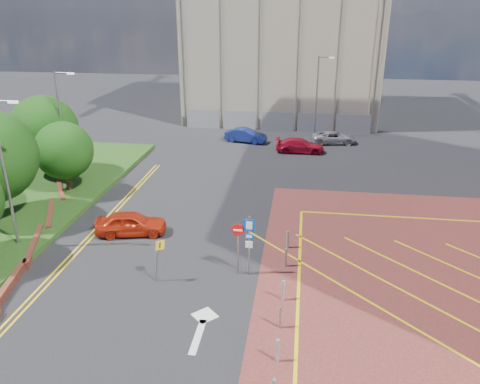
% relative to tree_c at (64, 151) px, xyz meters
% --- Properties ---
extents(ground, '(140.00, 140.00, 0.00)m').
position_rel_tree_c_xyz_m(ground, '(13.50, -10.00, -3.19)').
color(ground, black).
rests_on(ground, ground).
extents(retaining_wall, '(6.06, 20.33, 0.40)m').
position_rel_tree_c_xyz_m(retaining_wall, '(1.70, -8.00, -2.99)').
color(retaining_wall, brown).
rests_on(retaining_wall, ground).
extents(tree_c, '(4.00, 4.00, 4.90)m').
position_rel_tree_c_xyz_m(tree_c, '(0.00, 0.00, 0.00)').
color(tree_c, '#3D2B1C').
rests_on(tree_c, grass_bed).
extents(tree_d, '(5.00, 5.00, 6.08)m').
position_rel_tree_c_xyz_m(tree_d, '(-3.00, 3.00, 0.68)').
color(tree_d, '#3D2B1C').
rests_on(tree_d, grass_bed).
extents(lamp_left_near, '(1.53, 0.16, 8.00)m').
position_rel_tree_c_xyz_m(lamp_left_near, '(1.08, -8.00, 1.47)').
color(lamp_left_near, '#9EA0A8').
rests_on(lamp_left_near, grass_bed).
extents(lamp_left_far, '(1.53, 0.16, 8.00)m').
position_rel_tree_c_xyz_m(lamp_left_far, '(-0.92, 2.00, 1.47)').
color(lamp_left_far, '#9EA0A8').
rests_on(lamp_left_far, grass_bed).
extents(lamp_back, '(1.53, 0.16, 8.00)m').
position_rel_tree_c_xyz_m(lamp_back, '(17.58, 18.00, 1.17)').
color(lamp_back, '#9EA0A8').
rests_on(lamp_back, ground).
extents(sign_cluster, '(1.17, 0.12, 3.20)m').
position_rel_tree_c_xyz_m(sign_cluster, '(13.80, -9.02, -1.24)').
color(sign_cluster, '#9EA0A8').
rests_on(sign_cluster, ground).
extents(warning_sign, '(0.58, 0.38, 2.25)m').
position_rel_tree_c_xyz_m(warning_sign, '(9.76, -10.21, -1.76)').
color(warning_sign, '#9EA0A8').
rests_on(warning_sign, ground).
extents(bollard_row, '(0.14, 11.14, 0.90)m').
position_rel_tree_c_xyz_m(bollard_row, '(15.80, -11.67, -2.72)').
color(bollard_row, '#9EA0A8').
rests_on(bollard_row, forecourt).
extents(construction_building, '(21.20, 19.20, 22.00)m').
position_rel_tree_c_xyz_m(construction_building, '(13.50, 30.00, 7.81)').
color(construction_building, '#B1A591').
rests_on(construction_building, ground).
extents(construction_fence, '(21.60, 0.06, 2.00)m').
position_rel_tree_c_xyz_m(construction_fence, '(14.50, 20.00, -2.19)').
color(construction_fence, gray).
rests_on(construction_fence, ground).
extents(car_red_left, '(4.33, 2.44, 1.39)m').
position_rel_tree_c_xyz_m(car_red_left, '(6.63, -5.54, -2.50)').
color(car_red_left, red).
rests_on(car_red_left, ground).
extents(car_blue_back, '(4.25, 2.23, 1.33)m').
position_rel_tree_c_xyz_m(car_blue_back, '(10.80, 15.07, -2.53)').
color(car_blue_back, navy).
rests_on(car_blue_back, ground).
extents(car_red_back, '(4.41, 1.87, 1.27)m').
position_rel_tree_c_xyz_m(car_red_back, '(16.13, 12.35, -2.56)').
color(car_red_back, '#B00F25').
rests_on(car_red_back, ground).
extents(car_silver_back, '(4.47, 2.56, 1.18)m').
position_rel_tree_c_xyz_m(car_silver_back, '(19.32, 15.76, -2.60)').
color(car_silver_back, '#B7B8BF').
rests_on(car_silver_back, ground).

